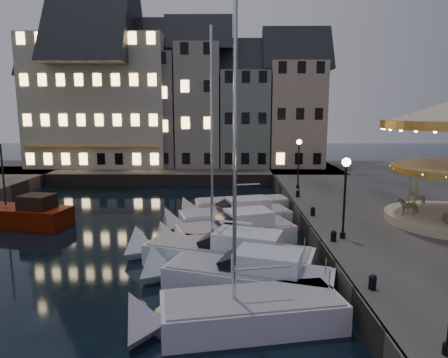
{
  "coord_description": "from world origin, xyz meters",
  "views": [
    {
      "loc": [
        1.3,
        -18.85,
        7.75
      ],
      "look_at": [
        1.0,
        8.0,
        3.2
      ],
      "focal_mm": 32.0,
      "sensor_mm": 36.0,
      "label": 1
    }
  ],
  "objects_px": {
    "bollard_b": "(334,235)",
    "motorboat_f": "(235,207)",
    "streetlamp_b": "(345,186)",
    "motorboat_c": "(220,254)",
    "motorboat_d": "(229,233)",
    "streetlamp_c": "(299,157)",
    "red_fishing_boat": "(21,216)",
    "bollard_c": "(313,211)",
    "bollard_a": "(373,281)",
    "motorboat_e": "(229,218)",
    "bollard_d": "(298,193)",
    "motorboat_b": "(239,277)",
    "motorboat_a": "(236,314)"
  },
  "relations": [
    {
      "from": "bollard_b",
      "to": "motorboat_f",
      "type": "distance_m",
      "value": 11.53
    },
    {
      "from": "streetlamp_b",
      "to": "motorboat_c",
      "type": "relative_size",
      "value": 0.33
    },
    {
      "from": "motorboat_d",
      "to": "streetlamp_c",
      "type": "bearing_deg",
      "value": 61.17
    },
    {
      "from": "motorboat_f",
      "to": "red_fishing_boat",
      "type": "bearing_deg",
      "value": -166.98
    },
    {
      "from": "streetlamp_b",
      "to": "bollard_c",
      "type": "relative_size",
      "value": 7.32
    },
    {
      "from": "bollard_a",
      "to": "motorboat_c",
      "type": "height_order",
      "value": "motorboat_c"
    },
    {
      "from": "bollard_a",
      "to": "motorboat_c",
      "type": "bearing_deg",
      "value": 136.92
    },
    {
      "from": "streetlamp_c",
      "to": "red_fishing_boat",
      "type": "bearing_deg",
      "value": -160.9
    },
    {
      "from": "bollard_c",
      "to": "motorboat_e",
      "type": "bearing_deg",
      "value": 161.05
    },
    {
      "from": "streetlamp_c",
      "to": "bollard_d",
      "type": "relative_size",
      "value": 7.32
    },
    {
      "from": "motorboat_b",
      "to": "red_fishing_boat",
      "type": "height_order",
      "value": "red_fishing_boat"
    },
    {
      "from": "streetlamp_c",
      "to": "motorboat_e",
      "type": "distance_m",
      "value": 9.86
    },
    {
      "from": "motorboat_c",
      "to": "motorboat_d",
      "type": "distance_m",
      "value": 3.55
    },
    {
      "from": "red_fishing_boat",
      "to": "streetlamp_c",
      "type": "bearing_deg",
      "value": 19.1
    },
    {
      "from": "bollard_d",
      "to": "motorboat_d",
      "type": "relative_size",
      "value": 0.07
    },
    {
      "from": "bollard_c",
      "to": "motorboat_f",
      "type": "height_order",
      "value": "motorboat_f"
    },
    {
      "from": "bollard_b",
      "to": "motorboat_a",
      "type": "relative_size",
      "value": 0.04
    },
    {
      "from": "streetlamp_b",
      "to": "motorboat_f",
      "type": "relative_size",
      "value": 0.38
    },
    {
      "from": "bollard_b",
      "to": "red_fishing_boat",
      "type": "distance_m",
      "value": 20.76
    },
    {
      "from": "motorboat_a",
      "to": "motorboat_f",
      "type": "relative_size",
      "value": 1.17
    },
    {
      "from": "bollard_a",
      "to": "motorboat_b",
      "type": "relative_size",
      "value": 0.07
    },
    {
      "from": "streetlamp_c",
      "to": "motorboat_f",
      "type": "distance_m",
      "value": 7.31
    },
    {
      "from": "motorboat_a",
      "to": "streetlamp_c",
      "type": "bearing_deg",
      "value": 74.32
    },
    {
      "from": "bollard_d",
      "to": "motorboat_d",
      "type": "bearing_deg",
      "value": -126.34
    },
    {
      "from": "bollard_a",
      "to": "bollard_c",
      "type": "bearing_deg",
      "value": 90.0
    },
    {
      "from": "streetlamp_c",
      "to": "motorboat_e",
      "type": "bearing_deg",
      "value": -128.98
    },
    {
      "from": "bollard_a",
      "to": "motorboat_e",
      "type": "xyz_separation_m",
      "value": [
        -5.23,
        12.3,
        -0.96
      ]
    },
    {
      "from": "bollard_b",
      "to": "red_fishing_boat",
      "type": "height_order",
      "value": "red_fishing_boat"
    },
    {
      "from": "motorboat_c",
      "to": "motorboat_d",
      "type": "relative_size",
      "value": 1.59
    },
    {
      "from": "motorboat_a",
      "to": "motorboat_d",
      "type": "relative_size",
      "value": 1.61
    },
    {
      "from": "motorboat_b",
      "to": "red_fishing_boat",
      "type": "xyz_separation_m",
      "value": [
        -14.68,
        9.99,
        0.05
      ]
    },
    {
      "from": "streetlamp_c",
      "to": "bollard_b",
      "type": "relative_size",
      "value": 7.32
    },
    {
      "from": "red_fishing_boat",
      "to": "motorboat_a",
      "type": "bearing_deg",
      "value": -41.92
    },
    {
      "from": "motorboat_f",
      "to": "bollard_c",
      "type": "bearing_deg",
      "value": -48.89
    },
    {
      "from": "motorboat_d",
      "to": "bollard_b",
      "type": "bearing_deg",
      "value": -32.46
    },
    {
      "from": "motorboat_c",
      "to": "red_fishing_boat",
      "type": "relative_size",
      "value": 1.7
    },
    {
      "from": "motorboat_a",
      "to": "bollard_d",
      "type": "bearing_deg",
      "value": 73.1
    },
    {
      "from": "streetlamp_b",
      "to": "bollard_c",
      "type": "height_order",
      "value": "streetlamp_b"
    },
    {
      "from": "bollard_a",
      "to": "motorboat_b",
      "type": "xyz_separation_m",
      "value": [
        -4.83,
        2.54,
        -0.96
      ]
    },
    {
      "from": "streetlamp_b",
      "to": "bollard_a",
      "type": "bearing_deg",
      "value": -95.71
    },
    {
      "from": "motorboat_a",
      "to": "motorboat_d",
      "type": "bearing_deg",
      "value": 91.55
    },
    {
      "from": "bollard_c",
      "to": "motorboat_b",
      "type": "height_order",
      "value": "motorboat_b"
    },
    {
      "from": "streetlamp_b",
      "to": "motorboat_f",
      "type": "bearing_deg",
      "value": 118.29
    },
    {
      "from": "motorboat_f",
      "to": "motorboat_d",
      "type": "bearing_deg",
      "value": -94.09
    },
    {
      "from": "motorboat_e",
      "to": "bollard_a",
      "type": "bearing_deg",
      "value": -66.96
    },
    {
      "from": "bollard_b",
      "to": "motorboat_c",
      "type": "relative_size",
      "value": 0.05
    },
    {
      "from": "bollard_a",
      "to": "bollard_c",
      "type": "distance_m",
      "value": 10.5
    },
    {
      "from": "bollard_c",
      "to": "bollard_d",
      "type": "relative_size",
      "value": 1.0
    },
    {
      "from": "bollard_b",
      "to": "motorboat_f",
      "type": "bearing_deg",
      "value": 114.47
    },
    {
      "from": "bollard_d",
      "to": "red_fishing_boat",
      "type": "xyz_separation_m",
      "value": [
        -19.51,
        -3.46,
        -0.91
      ]
    }
  ]
}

